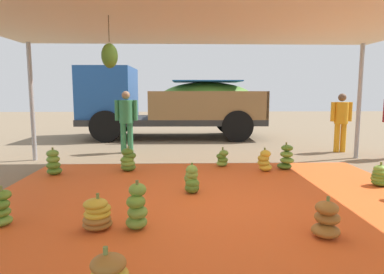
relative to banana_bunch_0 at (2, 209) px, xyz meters
The scene contains 17 objects.
ground_plane 4.49m from the banana_bunch_0, 55.93° to the left, with size 40.00×40.00×0.00m, color #7F6B51.
tarp_orange 2.62m from the banana_bunch_0, 15.83° to the left, with size 6.56×5.50×0.01m, color #E05B23.
tent_canopy 3.56m from the banana_bunch_0, 14.09° to the left, with size 8.00×7.00×2.74m.
banana_bunch_0 is the anchor object (origin of this frame).
banana_bunch_2 4.62m from the banana_bunch_0, 35.37° to the left, with size 0.38×0.35×0.47m.
banana_bunch_5 2.99m from the banana_bunch_0, 69.30° to the left, with size 0.41×0.40×0.50m.
banana_bunch_6 5.66m from the banana_bunch_0, 15.91° to the left, with size 0.37×0.37×0.41m.
banana_bunch_7 1.16m from the banana_bunch_0, ahead, with size 0.40×0.41×0.43m.
banana_bunch_8 4.34m from the banana_bunch_0, 46.49° to the left, with size 0.33×0.33×0.41m.
banana_bunch_9 2.60m from the banana_bunch_0, 28.66° to the left, with size 0.28×0.29×0.48m.
banana_bunch_10 2.54m from the banana_bunch_0, 97.10° to the left, with size 0.37×0.36×0.53m.
banana_bunch_12 5.11m from the banana_bunch_0, 33.73° to the left, with size 0.42×0.41×0.55m.
banana_bunch_13 1.61m from the banana_bunch_0, ahead, with size 0.35×0.35×0.57m.
banana_bunch_15 3.72m from the banana_bunch_0, ahead, with size 0.43×0.44×0.45m.
cargo_truck_main 8.20m from the banana_bunch_0, 78.24° to the left, with size 6.17×2.60×2.40m.
worker_1 7.99m from the banana_bunch_0, 37.64° to the left, with size 0.56×0.34×1.54m.
worker_2 5.03m from the banana_bunch_0, 81.86° to the left, with size 0.59×0.36×1.60m.
Camera 1 is at (-0.40, -4.66, 1.58)m, focal length 32.08 mm.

